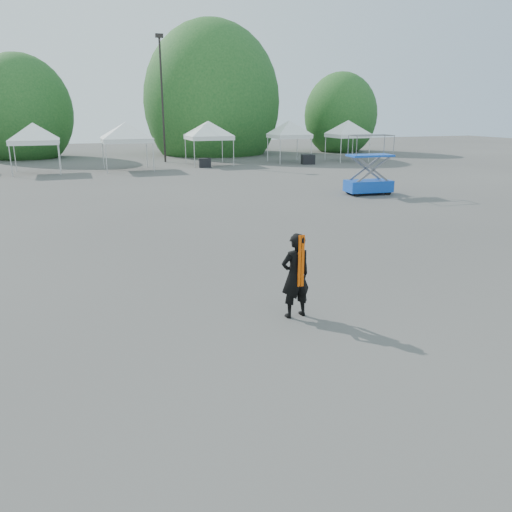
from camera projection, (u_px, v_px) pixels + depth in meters
name	position (u px, v px, depth m)	size (l,w,h in m)	color
ground	(285.00, 297.00, 11.34)	(120.00, 120.00, 0.00)	#474442
light_pole_east	(162.00, 92.00, 39.64)	(0.60, 0.25, 9.80)	black
tree_mid_w	(22.00, 112.00, 43.68)	(4.16, 4.16, 6.33)	#382314
tree_mid_e	(212.00, 102.00, 48.11)	(5.12, 5.12, 7.79)	#382314
tree_far_e	(341.00, 115.00, 50.92)	(3.84, 3.84, 5.84)	#382314
tent_d	(33.00, 127.00, 33.03)	(4.39, 4.39, 3.88)	silver
tent_e	(126.00, 126.00, 34.86)	(4.74, 4.74, 3.88)	silver
tent_f	(208.00, 125.00, 38.28)	(4.60, 4.60, 3.88)	silver
tent_g	(289.00, 124.00, 40.21)	(4.10, 4.10, 3.88)	silver
tent_h	(348.00, 124.00, 41.24)	(4.05, 4.05, 3.88)	silver
man	(295.00, 276.00, 10.06)	(0.69, 0.49, 1.76)	black
scissor_lift	(370.00, 165.00, 24.89)	(2.37, 1.34, 2.93)	#0C40A0
crate_mid	(205.00, 163.00, 37.19)	(0.87, 0.68, 0.68)	black
crate_east	(308.00, 159.00, 39.40)	(0.97, 0.75, 0.75)	black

